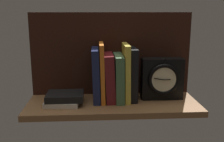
# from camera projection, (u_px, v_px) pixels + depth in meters

# --- Properties ---
(ground_plane) EXTENTS (0.73, 0.27, 0.03)m
(ground_plane) POSITION_uv_depth(u_px,v_px,m) (113.00, 105.00, 1.16)
(ground_plane) COLOR brown
(back_panel) EXTENTS (0.73, 0.01, 0.38)m
(back_panel) POSITION_uv_depth(u_px,v_px,m) (111.00, 54.00, 1.24)
(back_panel) COLOR black
(back_panel) RESTS_ON ground_plane
(book_navy_bierce) EXTENTS (0.04, 0.16, 0.23)m
(book_navy_bierce) POSITION_uv_depth(u_px,v_px,m) (96.00, 75.00, 1.17)
(book_navy_bierce) COLOR #192147
(book_navy_bierce) RESTS_ON ground_plane
(book_orange_pandolfini) EXTENTS (0.02, 0.16, 0.25)m
(book_orange_pandolfini) POSITION_uv_depth(u_px,v_px,m) (102.00, 72.00, 1.17)
(book_orange_pandolfini) COLOR orange
(book_orange_pandolfini) RESTS_ON ground_plane
(book_maroon_dawkins) EXTENTS (0.05, 0.15, 0.21)m
(book_maroon_dawkins) POSITION_uv_depth(u_px,v_px,m) (109.00, 77.00, 1.17)
(book_maroon_dawkins) COLOR maroon
(book_maroon_dawkins) RESTS_ON ground_plane
(book_green_romantic) EXTENTS (0.04, 0.17, 0.20)m
(book_green_romantic) POSITION_uv_depth(u_px,v_px,m) (119.00, 77.00, 1.18)
(book_green_romantic) COLOR #476B44
(book_green_romantic) RESTS_ON ground_plane
(book_yellow_seinlanguage) EXTENTS (0.03, 0.16, 0.25)m
(book_yellow_seinlanguage) POSITION_uv_depth(u_px,v_px,m) (126.00, 72.00, 1.17)
(book_yellow_seinlanguage) COLOR gold
(book_yellow_seinlanguage) RESTS_ON ground_plane
(book_black_skeptic) EXTENTS (0.03, 0.13, 0.23)m
(book_black_skeptic) POSITION_uv_depth(u_px,v_px,m) (133.00, 74.00, 1.18)
(book_black_skeptic) COLOR black
(book_black_skeptic) RESTS_ON ground_plane
(framed_clock) EXTENTS (0.18, 0.08, 0.19)m
(framed_clock) POSITION_uv_depth(u_px,v_px,m) (162.00, 79.00, 1.19)
(framed_clock) COLOR black
(framed_clock) RESTS_ON ground_plane
(book_stack_side) EXTENTS (0.16, 0.13, 0.05)m
(book_stack_side) POSITION_uv_depth(u_px,v_px,m) (64.00, 98.00, 1.13)
(book_stack_side) COLOR beige
(book_stack_side) RESTS_ON ground_plane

